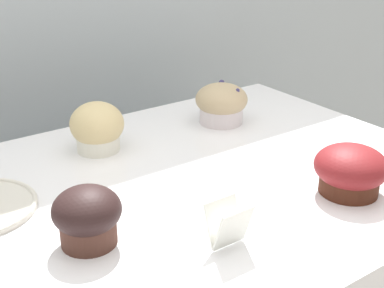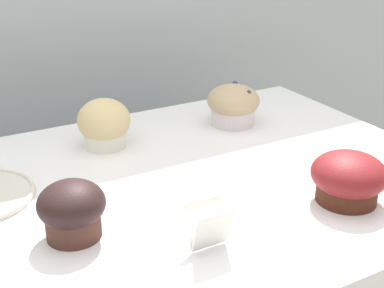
{
  "view_description": "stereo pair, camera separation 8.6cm",
  "coord_description": "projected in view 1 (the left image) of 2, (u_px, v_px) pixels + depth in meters",
  "views": [
    {
      "loc": [
        -0.37,
        -0.62,
        1.34
      ],
      "look_at": [
        0.09,
        0.03,
        0.99
      ],
      "focal_mm": 50.0,
      "sensor_mm": 36.0,
      "label": 1
    },
    {
      "loc": [
        -0.29,
        -0.67,
        1.34
      ],
      "look_at": [
        0.09,
        0.03,
        0.99
      ],
      "focal_mm": 50.0,
      "sensor_mm": 36.0,
      "label": 2
    }
  ],
  "objects": [
    {
      "name": "wall_back",
      "position": [
        23.0,
        109.0,
        1.28
      ],
      "size": [
        3.2,
        0.1,
        1.8
      ],
      "primitive_type": "cube",
      "color": "#A8B2B7",
      "rests_on": "ground"
    },
    {
      "name": "price_card",
      "position": [
        229.0,
        225.0,
        0.67
      ],
      "size": [
        0.05,
        0.04,
        0.06
      ],
      "color": "white",
      "rests_on": "display_counter"
    },
    {
      "name": "muffin_front_center",
      "position": [
        87.0,
        216.0,
        0.67
      ],
      "size": [
        0.09,
        0.09,
        0.08
      ],
      "color": "#492A22",
      "rests_on": "display_counter"
    },
    {
      "name": "muffin_front_left",
      "position": [
        221.0,
        103.0,
        1.06
      ],
      "size": [
        0.1,
        0.1,
        0.08
      ],
      "color": "silver",
      "rests_on": "display_counter"
    },
    {
      "name": "muffin_back_right",
      "position": [
        350.0,
        170.0,
        0.79
      ],
      "size": [
        0.11,
        0.11,
        0.07
      ],
      "color": "#462014",
      "rests_on": "display_counter"
    },
    {
      "name": "muffin_back_left",
      "position": [
        99.0,
        127.0,
        0.94
      ],
      "size": [
        0.09,
        0.09,
        0.09
      ],
      "color": "white",
      "rests_on": "display_counter"
    }
  ]
}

